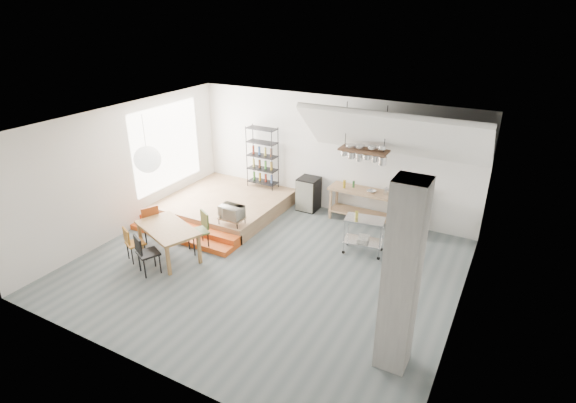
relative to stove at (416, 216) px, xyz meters
The scene contains 26 objects.
floor 4.05m from the stove, 128.38° to the right, with size 8.00×8.00×0.00m, color #535E60.
wall_back 2.76m from the stove, behind, with size 8.00×0.04×3.20m, color silver.
wall_left 7.31m from the stove, 154.10° to the right, with size 0.04×7.00×3.20m, color silver.
wall_right 3.67m from the stove, 64.58° to the right, with size 0.04×7.00×3.20m, color silver.
ceiling 4.86m from the stove, 128.38° to the right, with size 8.00×7.00×0.02m, color white.
slope_ceiling 2.20m from the stove, 159.90° to the right, with size 4.40×1.80×0.15m, color white.
window_pane 6.82m from the stove, 165.66° to the right, with size 0.02×2.50×2.20m, color white.
platform 5.14m from the stove, 166.98° to the right, with size 3.00×3.00×0.40m, color #936F49.
step_lower 5.90m from the stove, 148.15° to the right, with size 3.00×0.35×0.13m, color #D55219.
step_upper 5.72m from the stove, 151.14° to the right, with size 3.00×0.35×0.27m, color #D55219.
concrete_column 4.86m from the stove, 80.25° to the right, with size 0.50×0.50×3.20m, color gray.
kitchen_counter 1.41m from the stove, behind, with size 1.80×0.60×0.91m.
stove is the anchor object (origin of this frame).
pot_rack 2.04m from the stove, behind, with size 1.20×0.50×1.43m.
wire_shelving 4.58m from the stove, behind, with size 0.88×0.38×1.80m.
microwave_shelf 4.58m from the stove, 148.33° to the right, with size 0.60×0.40×0.16m.
paper_lantern 6.58m from the stove, 145.51° to the right, with size 0.60×0.60×0.60m, color white.
dining_table 6.03m from the stove, 140.79° to the right, with size 1.79×1.40×0.75m.
chair_mustard 6.82m from the stove, 140.41° to the right, with size 0.50×0.50×0.82m.
chair_black 6.52m from the stove, 135.08° to the right, with size 0.56×0.56×0.92m.
chair_olive 5.30m from the stove, 142.66° to the right, with size 0.59×0.59×0.95m.
chair_red 6.56m from the stove, 148.07° to the right, with size 0.58×0.58×0.95m.
rolling_cart 1.74m from the stove, 118.17° to the right, with size 0.95×0.62×0.88m.
mini_fridge 3.00m from the stove, behind, with size 0.55×0.55×0.94m, color black.
microwave 4.59m from the stove, 148.33° to the right, with size 0.57×0.39×0.32m, color beige.
bowl 1.26m from the stove, behind, with size 0.23×0.23×0.06m, color silver.
Camera 1 is at (4.50, -7.27, 5.37)m, focal length 28.00 mm.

